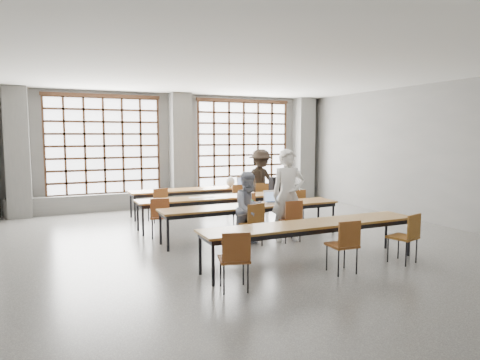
% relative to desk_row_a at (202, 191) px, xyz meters
% --- Properties ---
extents(floor, '(11.00, 11.00, 0.00)m').
position_rel_desk_row_a_xyz_m(floor, '(-0.14, -3.65, -0.66)').
color(floor, '#50504D').
rests_on(floor, ground).
extents(ceiling, '(11.00, 11.00, 0.00)m').
position_rel_desk_row_a_xyz_m(ceiling, '(-0.14, -3.65, 2.84)').
color(ceiling, silver).
rests_on(ceiling, floor).
extents(wall_back, '(10.00, 0.00, 10.00)m').
position_rel_desk_row_a_xyz_m(wall_back, '(-0.14, 1.85, 1.09)').
color(wall_back, '#5E5E5C').
rests_on(wall_back, floor).
extents(wall_right, '(0.00, 11.00, 11.00)m').
position_rel_desk_row_a_xyz_m(wall_right, '(4.86, -3.65, 1.09)').
color(wall_right, '#5E5E5C').
rests_on(wall_right, floor).
extents(column_left, '(0.60, 0.55, 3.50)m').
position_rel_desk_row_a_xyz_m(column_left, '(-4.64, 1.57, 1.09)').
color(column_left, '#5A5A58').
rests_on(column_left, floor).
extents(column_mid, '(0.60, 0.55, 3.50)m').
position_rel_desk_row_a_xyz_m(column_mid, '(-0.14, 1.57, 1.09)').
color(column_mid, '#5A5A58').
rests_on(column_mid, floor).
extents(column_right, '(0.60, 0.55, 3.50)m').
position_rel_desk_row_a_xyz_m(column_right, '(4.36, 1.57, 1.09)').
color(column_right, '#5A5A58').
rests_on(column_right, floor).
extents(window_left, '(3.32, 0.12, 3.00)m').
position_rel_desk_row_a_xyz_m(window_left, '(-2.39, 1.78, 1.24)').
color(window_left, white).
rests_on(window_left, wall_back).
extents(window_right, '(3.32, 0.12, 3.00)m').
position_rel_desk_row_a_xyz_m(window_right, '(2.11, 1.78, 1.24)').
color(window_right, white).
rests_on(window_right, wall_back).
extents(sill_ledge, '(9.80, 0.35, 0.50)m').
position_rel_desk_row_a_xyz_m(sill_ledge, '(-0.14, 1.65, -0.41)').
color(sill_ledge, '#5A5A58').
rests_on(sill_ledge, floor).
extents(desk_row_a, '(4.00, 0.70, 0.73)m').
position_rel_desk_row_a_xyz_m(desk_row_a, '(0.00, 0.00, 0.00)').
color(desk_row_a, brown).
rests_on(desk_row_a, floor).
extents(desk_row_b, '(4.00, 0.70, 0.73)m').
position_rel_desk_row_a_xyz_m(desk_row_b, '(-0.14, -1.69, 0.00)').
color(desk_row_b, brown).
rests_on(desk_row_b, floor).
extents(desk_row_c, '(4.00, 0.70, 0.73)m').
position_rel_desk_row_a_xyz_m(desk_row_c, '(0.03, -3.15, 0.00)').
color(desk_row_c, brown).
rests_on(desk_row_c, floor).
extents(desk_row_d, '(4.00, 0.70, 0.73)m').
position_rel_desk_row_a_xyz_m(desk_row_d, '(0.14, -5.28, 0.00)').
color(desk_row_d, brown).
rests_on(desk_row_d, floor).
extents(chair_back_left, '(0.50, 0.51, 0.88)m').
position_rel_desk_row_a_xyz_m(chair_back_left, '(-1.38, -0.63, -0.13)').
color(chair_back_left, brown).
rests_on(chair_back_left, floor).
extents(chair_back_mid, '(0.45, 0.45, 0.88)m').
position_rel_desk_row_a_xyz_m(chair_back_mid, '(0.81, -0.63, -0.13)').
color(chair_back_mid, brown).
rests_on(chair_back_mid, floor).
extents(chair_back_right, '(0.52, 0.52, 0.88)m').
position_rel_desk_row_a_xyz_m(chair_back_right, '(1.58, -0.63, -0.13)').
color(chair_back_right, brown).
rests_on(chair_back_right, floor).
extents(chair_mid_left, '(0.51, 0.51, 0.88)m').
position_rel_desk_row_a_xyz_m(chair_mid_left, '(-1.76, -2.32, -0.13)').
color(chair_mid_left, brown).
rests_on(chair_mid_left, floor).
extents(chair_mid_centre, '(0.45, 0.45, 0.88)m').
position_rel_desk_row_a_xyz_m(chair_mid_centre, '(0.26, -2.32, -0.13)').
color(chair_mid_centre, brown).
rests_on(chair_mid_centre, floor).
extents(chair_mid_right, '(0.45, 0.45, 0.88)m').
position_rel_desk_row_a_xyz_m(chair_mid_right, '(1.65, -2.32, -0.13)').
color(chair_mid_right, brown).
rests_on(chair_mid_right, floor).
extents(chair_front_left, '(0.48, 0.49, 0.88)m').
position_rel_desk_row_a_xyz_m(chair_front_left, '(-0.26, -3.78, -0.13)').
color(chair_front_left, brown).
rests_on(chair_front_left, floor).
extents(chair_front_right, '(0.43, 0.43, 0.88)m').
position_rel_desk_row_a_xyz_m(chair_front_right, '(0.63, -3.78, -0.13)').
color(chair_front_right, brown).
rests_on(chair_front_right, floor).
extents(chair_near_left, '(0.51, 0.51, 0.88)m').
position_rel_desk_row_a_xyz_m(chair_near_left, '(-1.58, -5.90, -0.13)').
color(chair_near_left, brown).
rests_on(chair_near_left, floor).
extents(chair_near_mid, '(0.45, 0.45, 0.88)m').
position_rel_desk_row_a_xyz_m(chair_near_mid, '(0.34, -5.91, -0.13)').
color(chair_near_mid, brown).
rests_on(chair_near_mid, floor).
extents(chair_near_right, '(0.51, 0.52, 0.88)m').
position_rel_desk_row_a_xyz_m(chair_near_right, '(1.66, -5.90, -0.13)').
color(chair_near_right, brown).
rests_on(chair_near_right, floor).
extents(student_male, '(0.79, 0.61, 1.93)m').
position_rel_desk_row_a_xyz_m(student_male, '(0.63, -3.65, 0.30)').
color(student_male, silver).
rests_on(student_male, floor).
extents(student_female, '(0.83, 0.71, 1.49)m').
position_rel_desk_row_a_xyz_m(student_female, '(-0.27, -3.65, 0.08)').
color(student_female, '#1A254E').
rests_on(student_female, floor).
extents(student_back, '(1.25, 0.81, 1.82)m').
position_rel_desk_row_a_xyz_m(student_back, '(1.60, -0.50, 0.24)').
color(student_back, black).
rests_on(student_back, floor).
extents(laptop_front, '(0.42, 0.37, 0.26)m').
position_rel_desk_row_a_xyz_m(laptop_front, '(0.59, -3.04, 0.13)').
color(laptop_front, '#AFAFB4').
rests_on(laptop_front, desk_row_c).
extents(laptop_back, '(0.36, 0.31, 0.26)m').
position_rel_desk_row_a_xyz_m(laptop_back, '(1.35, 0.11, 0.13)').
color(laptop_back, silver).
rests_on(laptop_back, desk_row_a).
extents(mouse, '(0.10, 0.07, 0.04)m').
position_rel_desk_row_a_xyz_m(mouse, '(0.98, -3.17, 0.08)').
color(mouse, silver).
rests_on(mouse, desk_row_c).
extents(green_box, '(0.27, 0.17, 0.09)m').
position_rel_desk_row_a_xyz_m(green_box, '(-0.02, -3.07, 0.11)').
color(green_box, '#2B843A').
rests_on(green_box, desk_row_c).
extents(phone, '(0.14, 0.07, 0.01)m').
position_rel_desk_row_a_xyz_m(phone, '(0.21, -3.25, 0.07)').
color(phone, black).
rests_on(phone, desk_row_c).
extents(paper_sheet_a, '(0.34, 0.27, 0.00)m').
position_rel_desk_row_a_xyz_m(paper_sheet_a, '(-0.74, -1.64, 0.07)').
color(paper_sheet_a, silver).
rests_on(paper_sheet_a, desk_row_b).
extents(paper_sheet_b, '(0.32, 0.25, 0.00)m').
position_rel_desk_row_a_xyz_m(paper_sheet_b, '(-0.44, -1.74, 0.07)').
color(paper_sheet_b, white).
rests_on(paper_sheet_b, desk_row_b).
extents(backpack, '(0.34, 0.23, 0.40)m').
position_rel_desk_row_a_xyz_m(backpack, '(1.46, -1.64, 0.27)').
color(backpack, black).
rests_on(backpack, desk_row_b).
extents(plastic_bag, '(0.29, 0.25, 0.29)m').
position_rel_desk_row_a_xyz_m(plastic_bag, '(0.90, 0.05, 0.21)').
color(plastic_bag, silver).
rests_on(plastic_bag, desk_row_a).
extents(red_pouch, '(0.20, 0.08, 0.06)m').
position_rel_desk_row_a_xyz_m(red_pouch, '(-1.56, -5.83, -0.16)').
color(red_pouch, maroon).
rests_on(red_pouch, chair_near_left).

